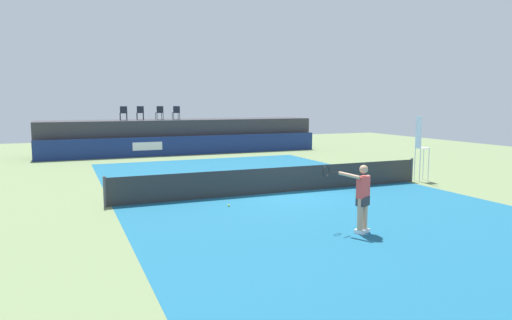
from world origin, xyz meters
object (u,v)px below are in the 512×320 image
Objects in this scene: spectator_chair_far_left at (123,112)px; spectator_chair_left at (140,112)px; spectator_chair_right at (176,112)px; tennis_ball at (229,205)px; spectator_chair_center at (160,112)px; net_post_far at (412,170)px; net_post_near at (105,192)px; umpire_chair at (420,144)px; tennis_player at (362,196)px.

spectator_chair_left is at bearing 16.80° from spectator_chair_far_left.
tennis_ball is (-2.13, -16.43, -2.66)m from spectator_chair_right.
spectator_chair_center is at bearing 2.05° from spectator_chair_far_left.
net_post_far is (6.58, -14.97, -2.19)m from spectator_chair_right.
spectator_chair_right is (2.25, -0.52, 0.00)m from spectator_chair_left.
umpire_chair is at bearing 0.09° from net_post_near.
spectator_chair_right reaches higher than tennis_ball.
tennis_player reaches higher than net_post_far.
net_post_far is at bearing 0.00° from net_post_near.
spectator_chair_center is 13.06× the size of tennis_ball.
net_post_far is (12.40, 0.00, 0.00)m from net_post_near.
tennis_ball is (-8.71, -1.46, -0.46)m from net_post_far.
spectator_chair_left is 0.50× the size of tennis_player.
spectator_chair_left is 17.15m from tennis_ball.
net_post_near is (-5.82, -14.97, -2.19)m from spectator_chair_right.
spectator_chair_far_left is 18.37m from umpire_chair.
spectator_chair_right is 16.78m from tennis_ball.
spectator_chair_left is at bearing 120.88° from umpire_chair.
spectator_chair_center is 0.89× the size of net_post_far.
spectator_chair_right is 0.89× the size of net_post_near.
tennis_player is at bearing -80.82° from spectator_chair_far_left.
spectator_chair_left is 2.30m from spectator_chair_right.
spectator_chair_left is at bearing 90.39° from tennis_ball.
spectator_chair_center is at bearing 86.25° from tennis_ball.
spectator_chair_center is 0.89× the size of net_post_near.
spectator_chair_center is 0.50× the size of tennis_player.
net_post_near is 8.13m from tennis_player.
spectator_chair_far_left reaches higher than umpire_chair.
spectator_chair_center reaches higher than net_post_near.
spectator_chair_left is 1.24m from spectator_chair_center.
net_post_far is at bearing -63.45° from spectator_chair_center.
spectator_chair_far_left is 0.89× the size of net_post_far.
spectator_chair_right is at bearing -3.18° from spectator_chair_far_left.
spectator_chair_center and spectator_chair_right have the same top height.
spectator_chair_far_left is 21.14m from tennis_player.
spectator_chair_far_left is 1.00× the size of spectator_chair_center.
spectator_chair_center reaches higher than tennis_player.
spectator_chair_far_left is 15.52m from net_post_near.
net_post_near is (-2.48, -15.16, -2.19)m from spectator_chair_far_left.
spectator_chair_right is at bearing 68.76° from net_post_near.
tennis_player is at bearing -62.76° from tennis_ball.
spectator_chair_far_left is 0.32× the size of umpire_chair.
umpire_chair is at bearing -59.12° from spectator_chair_left.
spectator_chair_left is at bearing 96.13° from tennis_player.
net_post_far is 8.66m from tennis_player.
umpire_chair reaches higher than net_post_near.
tennis_player is at bearing -83.87° from spectator_chair_left.
umpire_chair is 12.87m from net_post_near.
tennis_player is (-6.56, -5.64, 0.46)m from net_post_far.
spectator_chair_right is at bearing -14.54° from spectator_chair_center.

